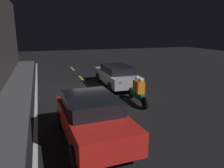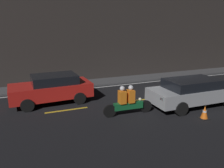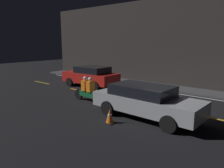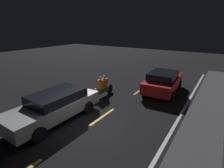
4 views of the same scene
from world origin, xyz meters
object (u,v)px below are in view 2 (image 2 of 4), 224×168
taxi_red (52,88)px  traffic_cone_near (205,113)px  motorcycle (127,101)px  hatchback_silver (194,91)px

taxi_red → traffic_cone_near: size_ratio=7.10×
motorcycle → taxi_red: bearing=136.2°
traffic_cone_near → taxi_red: bearing=141.2°
taxi_red → traffic_cone_near: bearing=138.4°
taxi_red → motorcycle: taxi_red is taller
hatchback_silver → motorcycle: size_ratio=2.00×
taxi_red → hatchback_silver: 7.12m
taxi_red → traffic_cone_near: taxi_red is taller
motorcycle → traffic_cone_near: motorcycle is taller
taxi_red → hatchback_silver: size_ratio=0.88×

